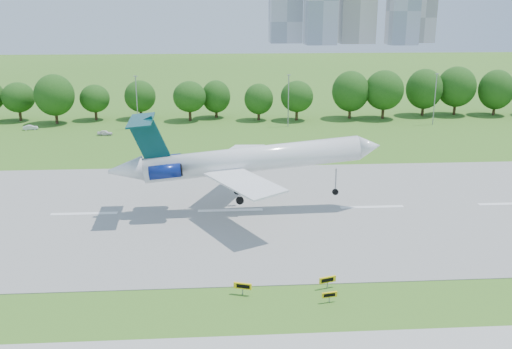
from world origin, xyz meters
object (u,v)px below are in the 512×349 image
Objects in this scene: service_vehicle_a at (30,127)px; service_vehicle_b at (105,133)px; airliner at (239,160)px; taxi_sign_left at (243,286)px.

service_vehicle_a is 1.01× the size of service_vehicle_b.
taxi_sign_left is at bearing -93.95° from airliner.
airliner is 21.08× the size of taxi_sign_left.
service_vehicle_b is at bearing -125.25° from service_vehicle_a.
service_vehicle_b is (-27.03, 74.35, -0.38)m from taxi_sign_left.
taxi_sign_left is 0.55× the size of service_vehicle_b.
airliner is at bearing -155.39° from service_vehicle_a.
service_vehicle_a is at bearing 72.22° from service_vehicle_b.
taxi_sign_left is 93.13m from service_vehicle_a.
service_vehicle_a is at bearing 136.73° from taxi_sign_left.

